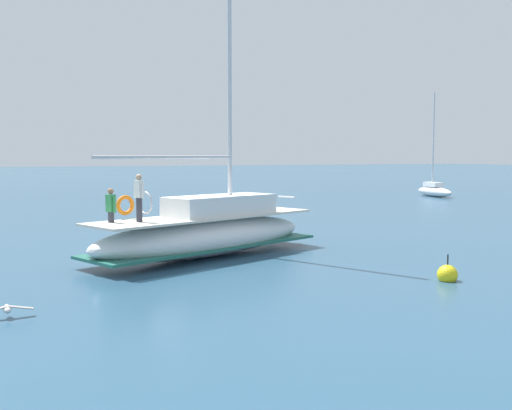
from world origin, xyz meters
name	(u,v)px	position (x,y,z in m)	size (l,w,h in m)	color
ground_plane	(185,252)	(0.00, 0.00, 0.00)	(400.00, 400.00, 0.00)	#284C66
main_sailboat	(208,231)	(1.14, 0.50, 0.91)	(5.68, 9.82, 13.52)	silver
moored_catamaran	(434,190)	(-20.40, 30.14, 0.61)	(5.58, 2.38, 9.31)	silver
seagull	(7,309)	(7.15, -6.48, 0.21)	(0.47, 1.11, 0.17)	silver
mooring_buoy	(447,275)	(8.18, 5.36, 0.18)	(0.59, 0.59, 0.90)	yellow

